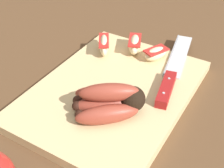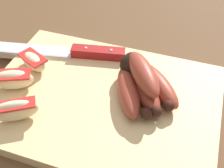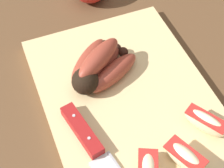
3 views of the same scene
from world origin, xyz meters
name	(u,v)px [view 1 (image 1 of 3)]	position (x,y,z in m)	size (l,w,h in m)	color
ground_plane	(117,92)	(0.00, 0.00, 0.00)	(6.00, 6.00, 0.00)	brown
cutting_board	(114,93)	(0.02, 0.00, 0.01)	(0.38, 0.28, 0.02)	#DBBC84
banana_bunch	(110,101)	(0.08, 0.03, 0.04)	(0.13, 0.14, 0.06)	black
chefs_knife	(171,76)	(-0.07, 0.09, 0.03)	(0.28, 0.08, 0.02)	silver
apple_wedge_near	(135,44)	(-0.13, -0.03, 0.04)	(0.07, 0.05, 0.04)	beige
apple_wedge_middle	(156,53)	(-0.12, 0.03, 0.04)	(0.06, 0.05, 0.03)	beige
apple_wedge_far	(104,45)	(-0.09, -0.09, 0.04)	(0.07, 0.06, 0.04)	beige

